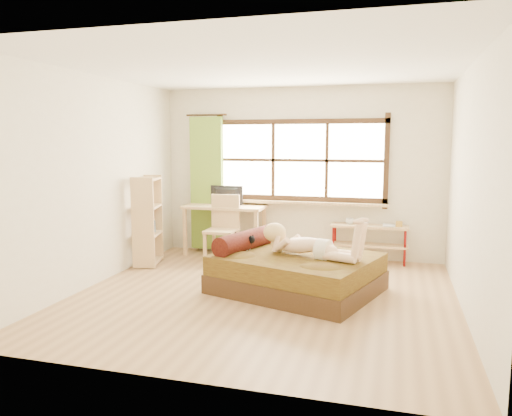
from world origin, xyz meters
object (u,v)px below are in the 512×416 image
(pipe_shelf, at_px, (370,235))
(bookshelf, at_px, (148,220))
(bed, at_px, (294,271))
(woman, at_px, (309,234))
(chair, at_px, (223,224))
(kitten, at_px, (244,241))
(desk, at_px, (225,212))

(pipe_shelf, relative_size, bookshelf, 0.87)
(bed, height_order, woman, woman)
(chair, bearing_deg, woman, -40.49)
(kitten, relative_size, bookshelf, 0.21)
(kitten, bearing_deg, bookshelf, 177.64)
(chair, bearing_deg, bed, -42.84)
(kitten, xyz_separation_m, bookshelf, (-1.70, 0.63, 0.10))
(desk, bearing_deg, woman, -45.48)
(desk, relative_size, pipe_shelf, 1.13)
(desk, bearing_deg, chair, -74.43)
(pipe_shelf, distance_m, bookshelf, 3.39)
(woman, distance_m, chair, 2.07)
(kitten, bearing_deg, bed, 10.56)
(bed, relative_size, pipe_shelf, 1.90)
(bed, distance_m, kitten, 0.75)
(bed, bearing_deg, woman, -0.49)
(kitten, bearing_deg, pipe_shelf, 65.50)
(bed, distance_m, desk, 2.24)
(desk, distance_m, bookshelf, 1.29)
(bed, height_order, chair, chair)
(chair, bearing_deg, bookshelf, -150.99)
(kitten, distance_m, desk, 1.74)
(bed, bearing_deg, chair, 155.06)
(pipe_shelf, bearing_deg, chair, -167.34)
(kitten, xyz_separation_m, desk, (-0.80, 1.54, 0.14))
(desk, xyz_separation_m, chair, (0.10, -0.36, -0.14))
(desk, relative_size, chair, 1.28)
(chair, height_order, bookshelf, bookshelf)
(bookshelf, bearing_deg, kitten, -33.62)
(woman, xyz_separation_m, kitten, (-0.87, 0.15, -0.17))
(bed, distance_m, bookshelf, 2.52)
(chair, relative_size, pipe_shelf, 0.88)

